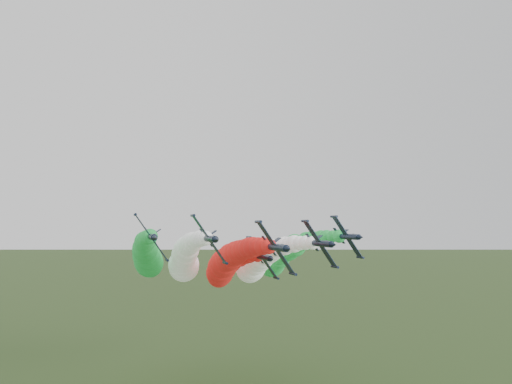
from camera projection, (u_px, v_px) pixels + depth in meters
jet_lead at (226, 264)px, 127.06m from camera, size 12.79×76.50×18.64m
jet_inner_left at (185, 259)px, 137.47m from camera, size 13.49×77.20×19.34m
jet_inner_right at (258, 261)px, 140.80m from camera, size 13.21×76.92×19.07m
jet_outer_left at (147, 256)px, 140.96m from camera, size 12.81×76.52×18.66m
jet_outer_right at (281, 255)px, 152.37m from camera, size 13.57×77.28×19.43m
jet_trail at (224, 268)px, 149.60m from camera, size 12.80×76.51×18.65m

